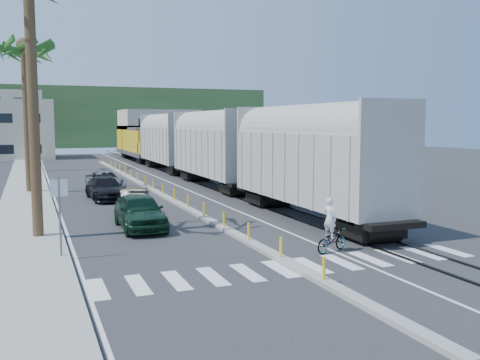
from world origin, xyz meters
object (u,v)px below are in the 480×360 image
object	(u,v)px
car_lead	(140,211)
car_second	(134,202)
street_sign	(59,206)
cyclist	(331,235)

from	to	relation	value
car_lead	car_second	distance (m)	3.87
street_sign	car_second	distance (m)	9.51
car_lead	cyclist	distance (m)	9.27
street_sign	car_lead	distance (m)	6.05
cyclist	car_second	bearing A→B (deg)	4.74
street_sign	car_lead	xyz separation A→B (m)	(3.74, 4.61, -1.15)
street_sign	cyclist	xyz separation A→B (m)	(9.67, -2.51, -1.32)
cyclist	street_sign	bearing A→B (deg)	53.57
car_lead	car_second	xyz separation A→B (m)	(0.43, 3.84, -0.14)
street_sign	car_lead	size ratio (longest dim) A/B	0.62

